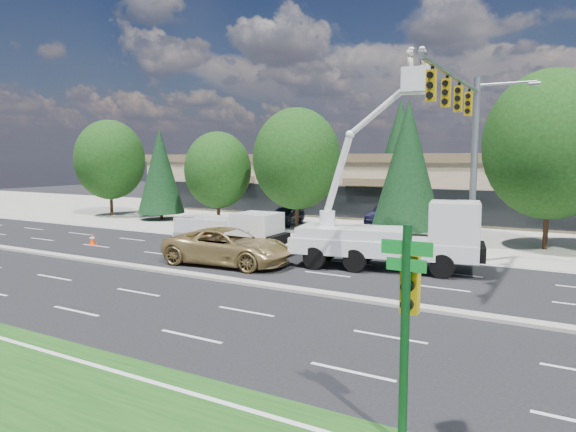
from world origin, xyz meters
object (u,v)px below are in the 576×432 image
Objects in this scene: street_sign_pole at (407,312)px; minivan at (228,246)px; bucket_truck at (396,226)px; signal_mast at (467,137)px; utility_pickup at (235,236)px.

minivan is (-12.11, 11.20, -1.56)m from street_sign_pole.
signal_mast is at bearing 15.35° from bucket_truck.
signal_mast reaches higher than street_sign_pole.
street_sign_pole is 0.63× the size of minivan.
street_sign_pole is at bearing -82.65° from bucket_truck.
street_sign_pole is at bearing -47.44° from utility_pickup.
signal_mast is 2.54× the size of street_sign_pole.
street_sign_pole is 0.67× the size of utility_pickup.
minivan is at bearing -62.50° from utility_pickup.
bucket_truck is 1.58× the size of minivan.
street_sign_pole reaches higher than minivan.
signal_mast is 15.99m from street_sign_pole.
bucket_truck is (-2.74, -1.37, -4.01)m from signal_mast.
bucket_truck is at bearing -153.49° from signal_mast.
bucket_truck is 8.02m from minivan.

